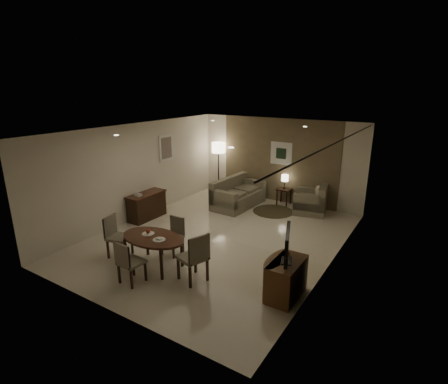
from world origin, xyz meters
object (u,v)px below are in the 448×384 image
Objects in this scene: chair_far at (172,237)px; tv_cabinet at (286,279)px; dining_table at (154,252)px; chair_right at (192,257)px; chair_near at (131,262)px; armchair at (311,199)px; side_table at (284,196)px; chair_left at (119,237)px; sofa at (238,193)px; console_desk at (147,206)px; floor_lamp at (218,168)px.

tv_cabinet is at bearing -3.86° from chair_far.
chair_right reaches higher than dining_table.
tv_cabinet is 1.83m from chair_right.
chair_near reaches higher than dining_table.
chair_far is at bearing 176.20° from tv_cabinet.
armchair is at bearing 67.85° from chair_far.
chair_far is (-0.12, 1.34, -0.02)m from chair_near.
chair_far is 1.60× the size of side_table.
chair_left is at bearing -39.69° from armchair.
sofa reaches higher than chair_far.
dining_table is 0.65m from chair_far.
sofa reaches higher than console_desk.
dining_table is at bearing -86.21° from chair_far.
chair_far is at bearing -66.45° from chair_left.
chair_far and armchair have the same top height.
tv_cabinet is 0.89× the size of chair_right.
floor_lamp is (-1.30, 0.84, 0.46)m from sofa.
tv_cabinet is at bearing -95.98° from chair_left.
floor_lamp is (-3.42, 0.20, 0.48)m from armchair.
chair_left is 0.91× the size of chair_right.
console_desk is 3.24m from floor_lamp.
floor_lamp reaches higher than armchair.
dining_table is 2.73× the size of side_table.
chair_right is 4.53m from sofa.
dining_table is at bearing -98.05° from side_table.
dining_table is (-2.78, -0.46, -0.01)m from tv_cabinet.
sofa is at bearing -141.88° from side_table.
chair_far is (-0.04, 0.65, 0.08)m from dining_table.
chair_near is at bearing -35.90° from chair_right.
chair_far is 4.63m from armchair.
tv_cabinet is at bearing -154.28° from chair_near.
chair_right is at bearing -19.37° from armchair.
chair_near is 5.01m from sofa.
chair_left is at bearing -176.47° from dining_table.
sofa is 1.61m from floor_lamp.
chair_far is at bearing -99.71° from side_table.
tv_cabinet is 5.17m from side_table.
armchair is at bearing -169.65° from chair_right.
floor_lamp is at bearing 133.95° from tv_cabinet.
console_desk is at bearing 15.52° from chair_left.
chair_left is (-3.75, -0.52, 0.11)m from tv_cabinet.
chair_right is at bearing -32.05° from console_desk.
chair_far is 0.47× the size of floor_lamp.
side_table is at bearing 113.36° from tv_cabinet.
console_desk is at bearing 162.95° from tv_cabinet.
chair_left is 1.76× the size of side_table.
chair_right reaches higher than chair_left.
side_table is (-0.96, 0.27, -0.16)m from armchair.
floor_lamp reaches higher than tv_cabinet.
chair_left is 0.52× the size of floor_lamp.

